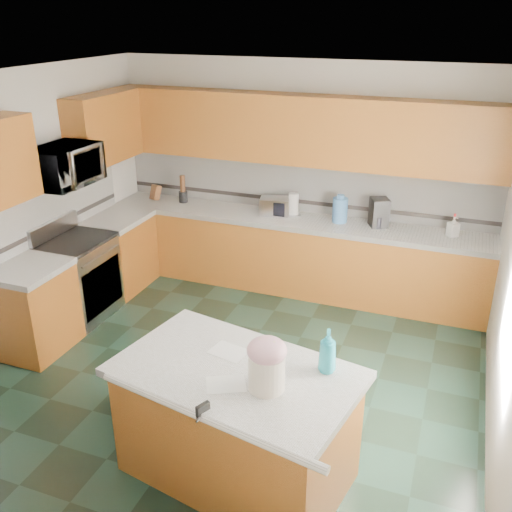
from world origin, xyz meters
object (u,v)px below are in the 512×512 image
at_px(knife_block, 155,192).
at_px(coffee_maker, 379,212).
at_px(island_base, 237,426).
at_px(island_top, 236,373).
at_px(soap_bottle_island, 328,351).
at_px(treat_jar, 267,372).
at_px(toaster_oven, 275,206).

relative_size(knife_block, coffee_maker, 0.59).
distance_m(island_base, coffee_maker, 3.29).
bearing_deg(coffee_maker, island_top, -122.74).
bearing_deg(island_base, soap_bottle_island, 30.53).
distance_m(island_base, treat_jar, 0.68).
bearing_deg(coffee_maker, toaster_oven, 156.51).
height_order(island_base, island_top, island_top).
xyz_separation_m(island_base, knife_block, (-2.44, 3.16, 0.59)).
bearing_deg(island_base, island_top, -169.00).
distance_m(treat_jar, coffee_maker, 3.31).
distance_m(island_top, coffee_maker, 3.23).
relative_size(treat_jar, coffee_maker, 0.77).
xyz_separation_m(soap_bottle_island, toaster_oven, (-1.39, 2.95, -0.06)).
height_order(island_base, treat_jar, treat_jar).
xyz_separation_m(island_top, coffee_maker, (0.44, 3.19, 0.19)).
relative_size(treat_jar, knife_block, 1.32).
bearing_deg(soap_bottle_island, treat_jar, -145.64).
height_order(island_base, toaster_oven, toaster_oven).
distance_m(treat_jar, soap_bottle_island, 0.46).
distance_m(island_top, treat_jar, 0.33).
height_order(island_top, coffee_maker, coffee_maker).
relative_size(island_top, toaster_oven, 4.72).
height_order(soap_bottle_island, toaster_oven, soap_bottle_island).
bearing_deg(knife_block, soap_bottle_island, -21.65).
height_order(treat_jar, toaster_oven, treat_jar).
height_order(island_top, soap_bottle_island, soap_bottle_island).
height_order(island_top, knife_block, knife_block).
relative_size(island_top, knife_block, 8.73).
bearing_deg(coffee_maker, treat_jar, -117.85).
relative_size(soap_bottle_island, coffee_maker, 0.99).
bearing_deg(island_top, treat_jar, -12.81).
relative_size(island_base, island_top, 0.94).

